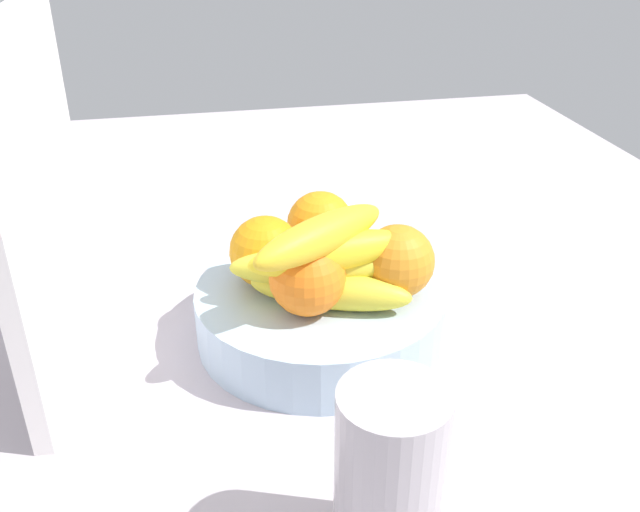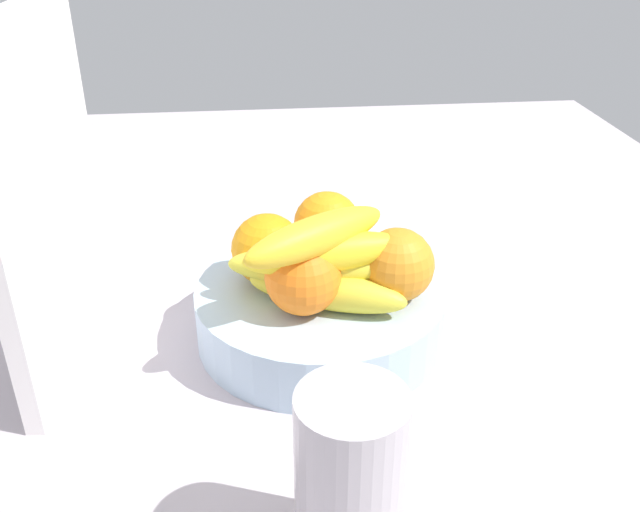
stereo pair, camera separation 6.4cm
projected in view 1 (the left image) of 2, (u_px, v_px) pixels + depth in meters
The scene contains 10 objects.
ground_plane at pixel (315, 351), 78.39cm from camera, with size 180.00×140.00×3.00cm, color #B6ABB4.
fruit_bowl at pixel (320, 312), 77.17cm from camera, with size 27.42×27.42×6.19cm, color #A9C4D9.
orange_front_left at pixel (320, 225), 80.70cm from camera, with size 7.85×7.85×7.85cm, color orange.
orange_front_right at pixel (266, 252), 74.82cm from camera, with size 7.85×7.85×7.85cm, color orange.
orange_center at pixel (307, 278), 69.86cm from camera, with size 7.85×7.85×7.85cm, color orange.
orange_back_left at pixel (398, 261), 72.93cm from camera, with size 7.85×7.85×7.85cm, color orange.
banana_bunch at pixel (324, 262), 70.02cm from camera, with size 12.72×18.95×10.60cm.
cutting_board at pixel (41, 208), 65.78cm from camera, with size 28.00×1.80×36.00cm, color white.
thermos_tumbler at pixel (395, 476), 49.94cm from camera, with size 8.06×8.06×15.14cm, color #B8B1B7.
jar_lid at pixel (343, 215), 105.49cm from camera, with size 6.91×6.91×1.10cm, color white.
Camera 1 is at (-62.59, 12.17, 45.37)cm, focal length 38.91 mm.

